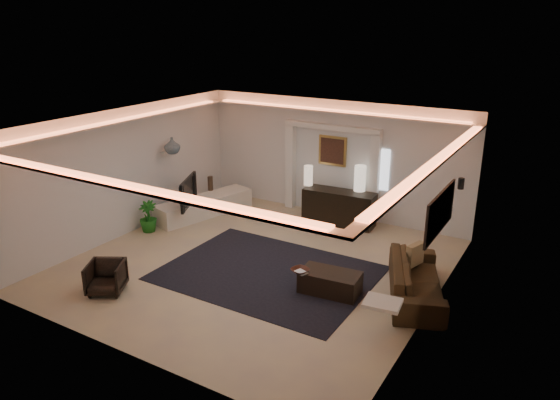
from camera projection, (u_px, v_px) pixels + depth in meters
The scene contains 33 objects.
floor at pixel (256, 265), 10.67m from camera, with size 7.00×7.00×0.00m, color tan.
ceiling at pixel (254, 123), 9.73m from camera, with size 7.00×7.00×0.00m, color white.
wall_back at pixel (333, 158), 13.04m from camera, with size 7.00×7.00×0.00m, color silver.
wall_front at pixel (118, 266), 7.36m from camera, with size 7.00×7.00×0.00m, color silver.
wall_left at pixel (126, 172), 11.90m from camera, with size 7.00×7.00×0.00m, color silver.
wall_right at pixel (436, 233), 8.51m from camera, with size 7.00×7.00×0.00m, color silver.
cove_soffit at pixel (254, 138), 9.82m from camera, with size 7.00×7.00×0.04m, color silver.
daylight_slit at pixel (384, 170), 12.41m from camera, with size 0.25×0.03×1.00m, color white.
area_rug at pixel (268, 273), 10.32m from camera, with size 4.00×3.00×0.01m, color black.
pilaster_left at pixel (291, 167), 13.63m from camera, with size 0.22×0.20×2.20m, color silver.
pilaster_right at pixel (374, 180), 12.52m from camera, with size 0.22×0.20×2.20m, color silver.
alcove_header at pixel (332, 127), 12.70m from camera, with size 2.52×0.20×0.12m, color silver.
painting_frame at pixel (333, 151), 12.95m from camera, with size 0.74×0.04×0.74m, color tan.
painting_canvas at pixel (332, 151), 12.93m from camera, with size 0.62×0.02×0.62m, color #4C2D1E.
art_panel_frame at pixel (440, 212), 8.68m from camera, with size 0.04×1.64×0.74m, color black.
art_panel_gold at pixel (439, 212), 8.70m from camera, with size 0.02×1.50×0.62m, color tan.
wall_sconce at pixel (461, 184), 10.28m from camera, with size 0.12×0.12×0.22m, color black.
wall_niche at pixel (170, 151), 12.94m from camera, with size 0.10×0.55×0.04m, color silver.
console at pixel (339, 208), 12.69m from camera, with size 1.74×0.54×0.87m, color black.
lamp_left at pixel (308, 175), 12.92m from camera, with size 0.22×0.22×0.49m, color beige.
lamp_right at pixel (360, 180), 12.50m from camera, with size 0.28×0.28×0.62m, color silver.
media_ledge at pixel (205, 206), 13.33m from camera, with size 0.66×2.63×0.49m, color silver.
tv at pixel (184, 193), 12.55m from camera, with size 0.16×1.21×0.70m, color black.
figurine at pixel (210, 184), 13.74m from camera, with size 0.14×0.14×0.37m, color #4B3827.
ginger_jar at pixel (172, 145), 12.54m from camera, with size 0.38×0.38×0.40m, color #42535D.
plant at pixel (148, 217), 12.24m from camera, with size 0.41×0.41×0.73m, color #196017.
sofa at pixel (416, 279), 9.37m from camera, with size 0.87×2.23×0.65m, color #44261B.
throw_blanket at pixel (383, 303), 8.16m from camera, with size 0.56×0.46×0.06m, color white.
throw_pillow at pixel (415, 255), 9.84m from camera, with size 0.13×0.42×0.42m, color #9B8154.
coffee_table at pixel (330, 282), 9.53m from camera, with size 1.07×0.58×0.40m, color black.
bowl at pixel (300, 270), 9.44m from camera, with size 0.32×0.32×0.08m, color #371D15.
magazine at pixel (301, 272), 9.44m from camera, with size 0.22×0.16×0.03m, color white.
armchair at pixel (106, 278), 9.51m from camera, with size 0.62×0.64×0.59m, color black.
Camera 1 is at (5.36, -8.05, 4.73)m, focal length 33.68 mm.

